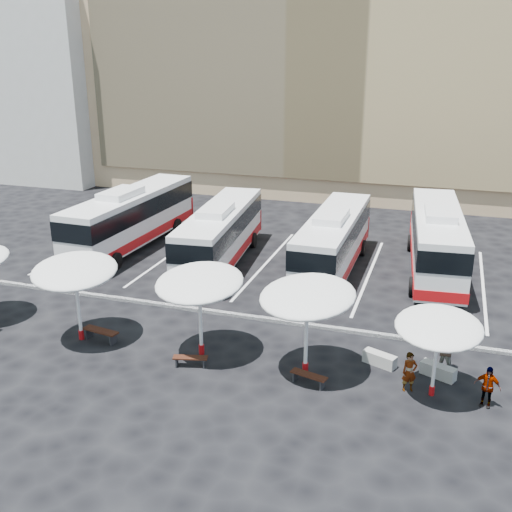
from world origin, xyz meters
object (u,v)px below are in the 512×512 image
(sunshade_4, at_px, (439,327))
(conc_bench_0, at_px, (380,359))
(conc_bench_1, at_px, (438,371))
(wood_bench_3, at_px, (309,377))
(bus_1, at_px, (221,233))
(bus_3, at_px, (436,238))
(sunshade_2, at_px, (199,283))
(wood_bench_2, at_px, (190,359))
(sunshade_1, at_px, (75,271))
(passenger_0, at_px, (410,372))
(sunshade_3, at_px, (307,296))
(bus_0, at_px, (132,216))
(bus_2, at_px, (334,240))
(passenger_2, at_px, (487,387))
(wood_bench_1, at_px, (101,332))
(passenger_1, at_px, (446,349))

(sunshade_4, bearing_deg, conc_bench_0, 141.93)
(conc_bench_0, relative_size, conc_bench_1, 1.00)
(sunshade_4, xyz_separation_m, wood_bench_3, (-4.41, -0.70, -2.37))
(bus_1, distance_m, bus_3, 12.17)
(sunshade_2, height_order, wood_bench_2, sunshade_2)
(wood_bench_3, height_order, conc_bench_0, conc_bench_0)
(sunshade_1, bearing_deg, passenger_0, 0.74)
(sunshade_1, height_order, sunshade_2, sunshade_1)
(sunshade_3, relative_size, passenger_0, 3.15)
(bus_0, xyz_separation_m, bus_3, (18.35, 1.33, -0.03))
(wood_bench_2, bearing_deg, bus_2, 75.34)
(sunshade_4, height_order, wood_bench_2, sunshade_4)
(passenger_0, height_order, passenger_2, passenger_2)
(bus_3, relative_size, conc_bench_1, 9.10)
(bus_0, height_order, passenger_0, bus_0)
(sunshade_3, bearing_deg, wood_bench_1, -179.36)
(sunshade_4, relative_size, wood_bench_2, 2.25)
(sunshade_2, bearing_deg, passenger_1, 10.37)
(bus_3, height_order, sunshade_3, bus_3)
(sunshade_3, bearing_deg, bus_1, 125.54)
(passenger_0, bearing_deg, wood_bench_1, 155.92)
(sunshade_3, relative_size, wood_bench_1, 2.81)
(bus_0, relative_size, bus_1, 1.06)
(bus_0, bearing_deg, sunshade_1, -68.95)
(passenger_1, bearing_deg, passenger_0, 77.50)
(bus_2, relative_size, passenger_2, 7.39)
(wood_bench_2, xyz_separation_m, passenger_1, (9.56, 2.85, 0.57))
(bus_1, distance_m, sunshade_2, 11.11)
(conc_bench_1, xyz_separation_m, passenger_0, (-1.01, -1.33, 0.51))
(bus_1, height_order, passenger_2, bus_1)
(passenger_1, bearing_deg, wood_bench_3, 49.06)
(bus_2, height_order, passenger_0, bus_2)
(wood_bench_1, bearing_deg, sunshade_1, -172.06)
(bus_0, relative_size, passenger_2, 7.96)
(conc_bench_1, bearing_deg, bus_3, 93.19)
(sunshade_3, relative_size, wood_bench_2, 3.40)
(sunshade_2, height_order, passenger_0, sunshade_2)
(wood_bench_1, bearing_deg, sunshade_2, 3.35)
(bus_2, xyz_separation_m, sunshade_2, (-3.22, -11.26, 1.29))
(sunshade_1, distance_m, conc_bench_1, 15.15)
(wood_bench_1, relative_size, passenger_2, 1.11)
(wood_bench_2, xyz_separation_m, passenger_0, (8.33, 0.89, 0.44))
(sunshade_1, xyz_separation_m, passenger_0, (13.78, 0.18, -2.38))
(bus_0, relative_size, sunshade_3, 2.55)
(bus_3, xyz_separation_m, passenger_0, (-0.34, -13.33, -1.18))
(conc_bench_0, bearing_deg, passenger_2, -24.62)
(bus_3, xyz_separation_m, conc_bench_0, (-1.57, -11.76, -1.70))
(bus_3, bearing_deg, passenger_2, -85.39)
(bus_0, height_order, passenger_1, bus_0)
(wood_bench_3, distance_m, conc_bench_0, 3.30)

